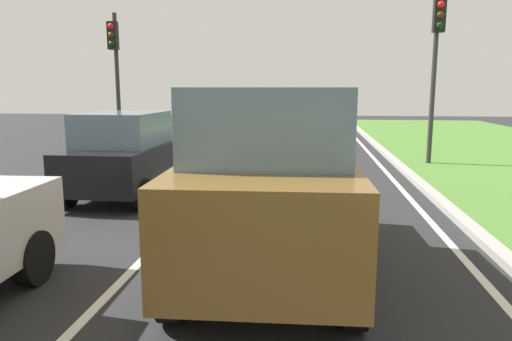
# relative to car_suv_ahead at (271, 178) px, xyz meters

# --- Properties ---
(ground_plane) EXTENTS (60.00, 60.00, 0.00)m
(ground_plane) POSITION_rel_car_suv_ahead_xyz_m (-1.03, 4.57, -1.17)
(ground_plane) COLOR #262628
(lane_line_center) EXTENTS (0.12, 32.00, 0.01)m
(lane_line_center) POSITION_rel_car_suv_ahead_xyz_m (-1.73, 4.57, -1.16)
(lane_line_center) COLOR silver
(lane_line_center) RESTS_ON ground
(lane_line_right_edge) EXTENTS (0.12, 32.00, 0.01)m
(lane_line_right_edge) POSITION_rel_car_suv_ahead_xyz_m (2.57, 4.57, -1.16)
(lane_line_right_edge) COLOR silver
(lane_line_right_edge) RESTS_ON ground
(curb_right) EXTENTS (0.24, 48.00, 0.12)m
(curb_right) POSITION_rel_car_suv_ahead_xyz_m (3.07, 4.57, -1.11)
(curb_right) COLOR #9E9B93
(curb_right) RESTS_ON ground
(car_suv_ahead) EXTENTS (2.08, 4.56, 2.28)m
(car_suv_ahead) POSITION_rel_car_suv_ahead_xyz_m (0.00, 0.00, 0.00)
(car_suv_ahead) COLOR brown
(car_suv_ahead) RESTS_ON ground
(car_hatchback_far) EXTENTS (1.79, 3.73, 1.78)m
(car_hatchback_far) POSITION_rel_car_suv_ahead_xyz_m (-3.37, 3.83, -0.28)
(car_hatchback_far) COLOR black
(car_hatchback_far) RESTS_ON ground
(traffic_light_near_right) EXTENTS (0.32, 0.50, 4.92)m
(traffic_light_near_right) POSITION_rel_car_suv_ahead_xyz_m (4.02, 8.66, 2.19)
(traffic_light_near_right) COLOR #2D2D2D
(traffic_light_near_right) RESTS_ON ground
(traffic_light_overhead_left) EXTENTS (0.32, 0.50, 4.74)m
(traffic_light_overhead_left) POSITION_rel_car_suv_ahead_xyz_m (-6.07, 9.87, 2.01)
(traffic_light_overhead_left) COLOR #2D2D2D
(traffic_light_overhead_left) RESTS_ON ground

